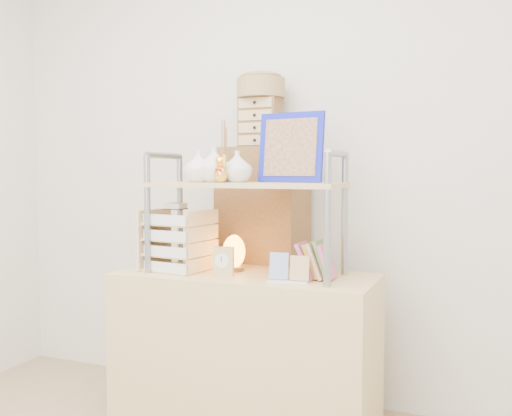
% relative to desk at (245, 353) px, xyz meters
% --- Properties ---
extents(room_shell, '(3.42, 3.41, 2.61)m').
position_rel_desk_xyz_m(room_shell, '(0.00, -0.81, 1.32)').
color(room_shell, silver).
rests_on(room_shell, ground).
extents(desk, '(1.20, 0.50, 0.75)m').
position_rel_desk_xyz_m(desk, '(0.00, 0.00, 0.00)').
color(desk, tan).
rests_on(desk, ground).
extents(cabinet, '(0.47, 0.29, 1.35)m').
position_rel_desk_xyz_m(cabinet, '(-0.06, 0.37, 0.30)').
color(cabinet, brown).
rests_on(cabinet, ground).
extents(hutch, '(0.90, 0.34, 0.74)m').
position_rel_desk_xyz_m(hutch, '(-0.02, 0.01, 0.81)').
color(hutch, gray).
rests_on(hutch, desk).
extents(letter_tray, '(0.30, 0.28, 0.32)m').
position_rel_desk_xyz_m(letter_tray, '(-0.34, -0.04, 0.50)').
color(letter_tray, tan).
rests_on(letter_tray, desk).
extents(salt_lamp, '(0.11, 0.11, 0.17)m').
position_rel_desk_xyz_m(salt_lamp, '(-0.08, 0.05, 0.46)').
color(salt_lamp, brown).
rests_on(salt_lamp, desk).
extents(desk_clock, '(0.10, 0.06, 0.13)m').
position_rel_desk_xyz_m(desk_clock, '(-0.07, -0.08, 0.44)').
color(desk_clock, tan).
rests_on(desk_clock, desk).
extents(postcard_stand, '(0.18, 0.07, 0.12)m').
position_rel_desk_xyz_m(postcard_stand, '(0.25, -0.11, 0.41)').
color(postcard_stand, white).
rests_on(postcard_stand, desk).
extents(drawer_chest, '(0.20, 0.16, 0.25)m').
position_rel_desk_xyz_m(drawer_chest, '(-0.06, 0.35, 1.10)').
color(drawer_chest, brown).
rests_on(drawer_chest, cabinet).
extents(woven_basket, '(0.25, 0.25, 0.10)m').
position_rel_desk_xyz_m(woven_basket, '(-0.06, 0.35, 1.28)').
color(woven_basket, olive).
rests_on(woven_basket, drawer_chest).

